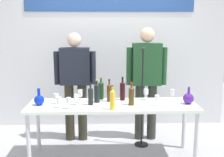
{
  "coord_description": "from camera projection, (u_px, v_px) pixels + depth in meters",
  "views": [
    {
      "loc": [
        -0.12,
        -3.55,
        1.76
      ],
      "look_at": [
        0.0,
        0.15,
        1.06
      ],
      "focal_mm": 44.87,
      "sensor_mm": 36.0,
      "label": 1
    }
  ],
  "objects": [
    {
      "name": "decanter_blue_left",
      "position": [
        39.0,
        100.0,
        3.61
      ],
      "size": [
        0.13,
        0.13,
        0.22
      ],
      "color": "#0A26B2",
      "rests_on": "display_table"
    },
    {
      "name": "wine_glass_left_3",
      "position": [
        76.0,
        98.0,
        3.61
      ],
      "size": [
        0.06,
        0.06,
        0.14
      ],
      "color": "white",
      "rests_on": "display_table"
    },
    {
      "name": "ground_plane",
      "position": [
        112.0,
        157.0,
        3.81
      ],
      "size": [
        10.0,
        10.0,
        0.0
      ],
      "primitive_type": "plane",
      "color": "#A0A0A9"
    },
    {
      "name": "wine_bottle_2",
      "position": [
        91.0,
        95.0,
        3.62
      ],
      "size": [
        0.07,
        0.07,
        0.29
      ],
      "color": "black",
      "rests_on": "display_table"
    },
    {
      "name": "wine_bottle_5",
      "position": [
        101.0,
        90.0,
        3.9
      ],
      "size": [
        0.07,
        0.07,
        0.32
      ],
      "color": "#183617",
      "rests_on": "display_table"
    },
    {
      "name": "wine_glass_right_1",
      "position": [
        172.0,
        93.0,
        3.85
      ],
      "size": [
        0.06,
        0.06,
        0.15
      ],
      "color": "white",
      "rests_on": "display_table"
    },
    {
      "name": "presenter_left",
      "position": [
        75.0,
        79.0,
        4.25
      ],
      "size": [
        0.63,
        0.22,
        1.66
      ],
      "color": "#2F2C20",
      "rests_on": "ground"
    },
    {
      "name": "wine_glass_right_0",
      "position": [
        157.0,
        99.0,
        3.57
      ],
      "size": [
        0.06,
        0.06,
        0.15
      ],
      "color": "white",
      "rests_on": "display_table"
    },
    {
      "name": "decanter_blue_right",
      "position": [
        188.0,
        98.0,
        3.67
      ],
      "size": [
        0.14,
        0.14,
        0.23
      ],
      "color": "#4B1F8E",
      "rests_on": "display_table"
    },
    {
      "name": "wine_glass_left_4",
      "position": [
        69.0,
        101.0,
        3.44
      ],
      "size": [
        0.06,
        0.06,
        0.15
      ],
      "color": "white",
      "rests_on": "display_table"
    },
    {
      "name": "wine_glass_left_1",
      "position": [
        80.0,
        93.0,
        3.84
      ],
      "size": [
        0.07,
        0.07,
        0.15
      ],
      "color": "white",
      "rests_on": "display_table"
    },
    {
      "name": "wine_bottle_1",
      "position": [
        97.0,
        92.0,
        3.74
      ],
      "size": [
        0.07,
        0.07,
        0.31
      ],
      "color": "black",
      "rests_on": "display_table"
    },
    {
      "name": "wine_bottle_3",
      "position": [
        109.0,
        92.0,
        3.78
      ],
      "size": [
        0.06,
        0.06,
        0.31
      ],
      "color": "#4B2D13",
      "rests_on": "display_table"
    },
    {
      "name": "wine_bottle_4",
      "position": [
        131.0,
        95.0,
        3.61
      ],
      "size": [
        0.07,
        0.07,
        0.3
      ],
      "color": "#433215",
      "rests_on": "display_table"
    },
    {
      "name": "wine_glass_left_0",
      "position": [
        80.0,
        95.0,
        3.73
      ],
      "size": [
        0.06,
        0.06,
        0.15
      ],
      "color": "white",
      "rests_on": "display_table"
    },
    {
      "name": "wine_bottle_0",
      "position": [
        112.0,
        99.0,
        3.41
      ],
      "size": [
        0.06,
        0.06,
        0.31
      ],
      "color": "gold",
      "rests_on": "display_table"
    },
    {
      "name": "presenter_right",
      "position": [
        146.0,
        76.0,
        4.27
      ],
      "size": [
        0.62,
        0.22,
        1.74
      ],
      "color": "#2F322A",
      "rests_on": "ground"
    },
    {
      "name": "wine_glass_left_5",
      "position": [
        56.0,
        96.0,
        3.68
      ],
      "size": [
        0.07,
        0.07,
        0.13
      ],
      "color": "white",
      "rests_on": "display_table"
    },
    {
      "name": "wine_bottle_6",
      "position": [
        122.0,
        90.0,
        3.85
      ],
      "size": [
        0.07,
        0.07,
        0.33
      ],
      "color": "black",
      "rests_on": "display_table"
    },
    {
      "name": "microphone_stand",
      "position": [
        142.0,
        114.0,
        4.11
      ],
      "size": [
        0.2,
        0.2,
        1.47
      ],
      "color": "black",
      "rests_on": "ground"
    },
    {
      "name": "back_wall",
      "position": [
        110.0,
        41.0,
        4.87
      ],
      "size": [
        4.08,
        0.11,
        3.0
      ],
      "color": "silver",
      "rests_on": "ground"
    },
    {
      "name": "display_table",
      "position": [
        112.0,
        109.0,
        3.68
      ],
      "size": [
        2.21,
        0.64,
        0.75
      ],
      "color": "white",
      "rests_on": "ground"
    },
    {
      "name": "wine_glass_left_2",
      "position": [
        59.0,
        100.0,
        3.5
      ],
      "size": [
        0.07,
        0.07,
        0.14
      ],
      "color": "white",
      "rests_on": "display_table"
    },
    {
      "name": "wine_glass_right_2",
      "position": [
        146.0,
        92.0,
        3.87
      ],
      "size": [
        0.07,
        0.07,
        0.15
      ],
      "color": "white",
      "rests_on": "display_table"
    }
  ]
}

